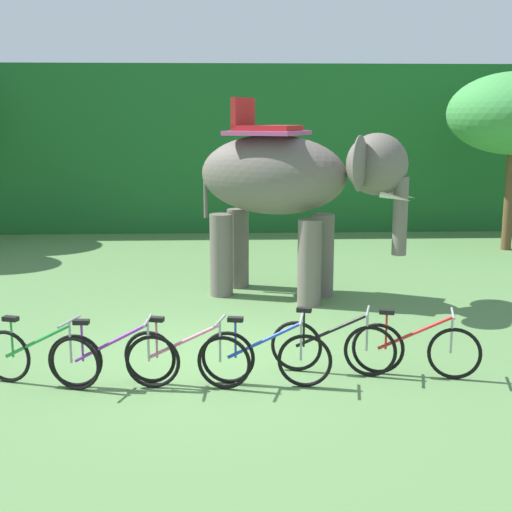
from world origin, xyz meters
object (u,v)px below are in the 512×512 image
Objects in this scene: bike_green at (40,358)px; bike_blue at (266,357)px; elephant at (289,183)px; bike_black at (333,346)px; bike_pink at (186,357)px; bike_red at (416,349)px; bike_purple at (114,359)px.

bike_green and bike_blue have the same top height.
bike_black is at bearing -86.55° from elephant.
elephant reaches higher than bike_blue.
bike_red is at bearing 4.08° from bike_pink.
bike_pink and bike_blue have the same top height.
bike_blue is 1.02× the size of bike_black.
bike_green is 4.94m from bike_red.
bike_pink is (0.93, 0.02, 0.00)m from bike_purple.
bike_purple is (-2.63, -4.50, -1.82)m from elephant.
bike_blue is (2.92, -0.09, 0.00)m from bike_green.
bike_black is (3.84, 0.28, 0.00)m from bike_green.
bike_pink is 1.00× the size of bike_black.
bike_red is (3.05, 0.22, 0.00)m from bike_pink.
bike_red is (1.10, -0.14, 0.00)m from bike_black.
bike_blue is (-0.68, -4.50, -1.82)m from elephant.
bike_pink is 0.98× the size of bike_blue.
bike_pink is at bearing -2.31° from bike_green.
bike_blue is 1.02× the size of bike_red.
bike_green is 0.96m from bike_purple.
bike_pink is 1.00× the size of bike_red.
bike_purple and bike_pink have the same top height.
bike_green and bike_purple have the same top height.
bike_purple is 1.96m from bike_blue.
elephant is 4.90m from bike_blue.
elephant is at bearing 59.64° from bike_purple.
bike_purple is at bearing -5.57° from bike_green.
bike_pink is at bearing 1.08° from bike_purple.
elephant is at bearing 81.42° from bike_blue.
bike_green and bike_black have the same top height.
bike_pink is at bearing -110.86° from elephant.
bike_blue is 1.00m from bike_black.
elephant is 5.97m from bike_green.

